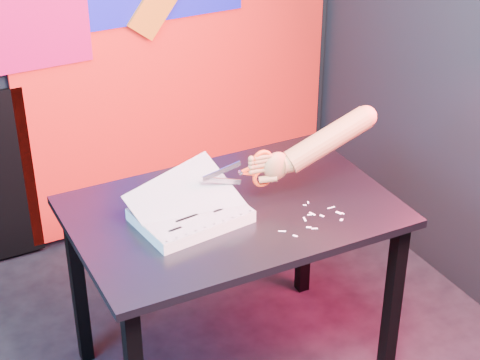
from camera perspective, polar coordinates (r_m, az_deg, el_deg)
room at (r=2.19m, az=-4.87°, el=5.32°), size 3.01×3.01×2.71m
backdrop at (r=3.65m, az=-12.99°, el=8.11°), size 2.88×0.05×2.08m
work_table at (r=2.91m, az=-0.53°, el=-3.62°), size 1.15×0.78×0.75m
printout_stack at (r=2.78m, az=-3.54°, el=-2.47°), size 0.41×0.31×0.19m
scissors at (r=2.83m, az=1.27°, el=0.75°), size 0.26×0.04×0.15m
hand_forearm at (r=2.89m, az=5.67°, el=2.59°), size 0.48×0.13×0.23m
paper_clippings at (r=2.81m, az=5.43°, el=-2.73°), size 0.26×0.18×0.00m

